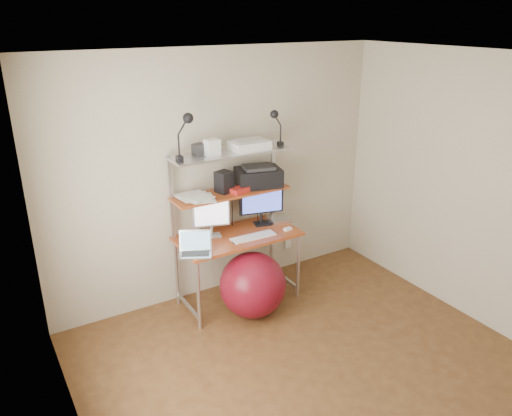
{
  "coord_description": "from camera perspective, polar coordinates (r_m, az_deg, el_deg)",
  "views": [
    {
      "loc": [
        -2.14,
        -2.49,
        2.77
      ],
      "look_at": [
        0.04,
        1.15,
        1.11
      ],
      "focal_mm": 35.0,
      "sensor_mm": 36.0,
      "label": 1
    }
  ],
  "objects": [
    {
      "name": "monitor_black",
      "position": [
        5.08,
        0.62,
        0.62
      ],
      "size": [
        0.46,
        0.17,
        0.46
      ],
      "rotation": [
        0.0,
        0.0,
        -0.24
      ],
      "color": "black",
      "rests_on": "desktop"
    },
    {
      "name": "keyboard",
      "position": [
        4.85,
        -0.33,
        -3.31
      ],
      "size": [
        0.46,
        0.15,
        0.01
      ],
      "primitive_type": "cube",
      "rotation": [
        0.0,
        0.0,
        -0.03
      ],
      "color": "white",
      "rests_on": "desktop"
    },
    {
      "name": "wall_outlet",
      "position": [
        5.78,
        3.69,
        -4.02
      ],
      "size": [
        0.08,
        0.01,
        0.12
      ],
      "primitive_type": "cube",
      "color": "white",
      "rests_on": "room"
    },
    {
      "name": "mac_mini",
      "position": [
        5.24,
        2.61,
        -1.26
      ],
      "size": [
        0.24,
        0.24,
        0.04
      ],
      "primitive_type": "cube",
      "rotation": [
        0.0,
        0.0,
        -0.13
      ],
      "color": "silver",
      "rests_on": "desktop"
    },
    {
      "name": "paper_stack",
      "position": [
        4.71,
        -6.85,
        1.27
      ],
      "size": [
        0.36,
        0.4,
        0.03
      ],
      "color": "white",
      "rests_on": "mid_shelf"
    },
    {
      "name": "clip_lamp_right",
      "position": [
        4.86,
        2.26,
        10.01
      ],
      "size": [
        0.15,
        0.08,
        0.37
      ],
      "color": "black",
      "rests_on": "top_shelf"
    },
    {
      "name": "mouse",
      "position": [
        5.02,
        3.65,
        -2.42
      ],
      "size": [
        0.09,
        0.06,
        0.02
      ],
      "primitive_type": "cube",
      "rotation": [
        0.0,
        0.0,
        0.13
      ],
      "color": "white",
      "rests_on": "desktop"
    },
    {
      "name": "nas_cube",
      "position": [
        4.83,
        -3.67,
        3.0
      ],
      "size": [
        0.18,
        0.18,
        0.21
      ],
      "primitive_type": "cube",
      "rotation": [
        0.0,
        0.0,
        0.27
      ],
      "color": "black",
      "rests_on": "mid_shelf"
    },
    {
      "name": "box_white",
      "position": [
        4.62,
        -5.04,
        6.91
      ],
      "size": [
        0.14,
        0.12,
        0.15
      ],
      "primitive_type": "cube",
      "rotation": [
        0.0,
        0.0,
        0.07
      ],
      "color": "white",
      "rests_on": "top_shelf"
    },
    {
      "name": "room",
      "position": [
        3.62,
        8.88,
        -3.76
      ],
      "size": [
        3.6,
        3.6,
        3.6
      ],
      "color": "brown",
      "rests_on": "ground"
    },
    {
      "name": "red_box",
      "position": [
        4.83,
        -1.92,
        2.06
      ],
      "size": [
        0.2,
        0.16,
        0.05
      ],
      "primitive_type": "cube",
      "rotation": [
        0.0,
        0.0,
        0.25
      ],
      "color": "red",
      "rests_on": "mid_shelf"
    },
    {
      "name": "laptop",
      "position": [
        4.57,
        -6.93,
        -4.64
      ],
      "size": [
        0.37,
        0.34,
        0.26
      ],
      "rotation": [
        0.0,
        0.0,
        -0.48
      ],
      "color": "silver",
      "rests_on": "desktop"
    },
    {
      "name": "clip_lamp_left",
      "position": [
        4.42,
        -7.98,
        9.25
      ],
      "size": [
        0.17,
        0.09,
        0.43
      ],
      "color": "black",
      "rests_on": "top_shelf"
    },
    {
      "name": "computer_desk",
      "position": [
        4.89,
        -2.5,
        -0.49
      ],
      "size": [
        1.2,
        0.6,
        1.57
      ],
      "color": "#AD4921",
      "rests_on": "ground"
    },
    {
      "name": "monitor_silver",
      "position": [
        4.83,
        -5.17,
        -0.88
      ],
      "size": [
        0.35,
        0.17,
        0.4
      ],
      "rotation": [
        0.0,
        0.0,
        -0.3
      ],
      "color": "#BBBBC0",
      "rests_on": "desktop"
    },
    {
      "name": "printer",
      "position": [
        5.0,
        0.28,
        3.62
      ],
      "size": [
        0.5,
        0.4,
        0.21
      ],
      "rotation": [
        0.0,
        0.0,
        -0.26
      ],
      "color": "black",
      "rests_on": "mid_shelf"
    },
    {
      "name": "box_grey",
      "position": [
        4.66,
        -6.52,
        6.68
      ],
      "size": [
        0.12,
        0.12,
        0.1
      ],
      "primitive_type": "cube",
      "rotation": [
        0.0,
        0.0,
        0.23
      ],
      "color": "#2D2D2F",
      "rests_on": "top_shelf"
    },
    {
      "name": "exercise_ball",
      "position": [
        4.88,
        -0.38,
        -8.78
      ],
      "size": [
        0.65,
        0.65,
        0.65
      ],
      "primitive_type": "sphere",
      "color": "maroon",
      "rests_on": "floor"
    },
    {
      "name": "scanner",
      "position": [
        4.82,
        -0.76,
        7.24
      ],
      "size": [
        0.37,
        0.24,
        0.1
      ],
      "rotation": [
        0.0,
        0.0,
        -0.0
      ],
      "color": "white",
      "rests_on": "top_shelf"
    },
    {
      "name": "phone",
      "position": [
        4.77,
        -2.4,
        -3.83
      ],
      "size": [
        0.08,
        0.13,
        0.01
      ],
      "primitive_type": "cube",
      "rotation": [
        0.0,
        0.0,
        -0.16
      ],
      "color": "black",
      "rests_on": "desktop"
    }
  ]
}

